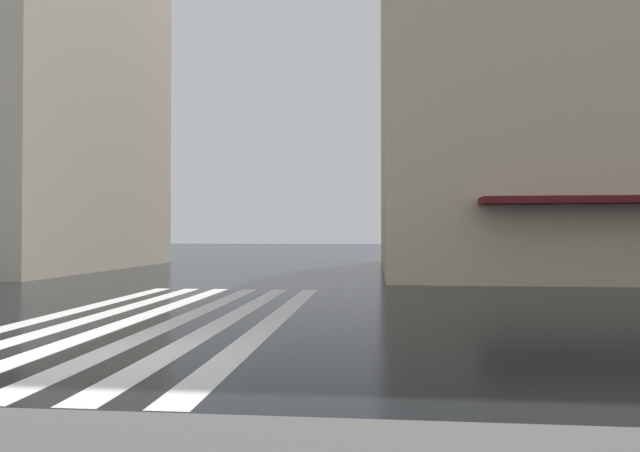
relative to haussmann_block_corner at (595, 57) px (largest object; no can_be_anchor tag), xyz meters
The scene contains 3 objects.
ground_plane 28.96m from the haussmann_block_corner, 145.32° to the left, with size 220.00×220.00×0.00m, color black.
zebra_crossing 26.39m from the haussmann_block_corner, 138.71° to the left, with size 13.00×5.50×0.01m.
haussmann_block_corner is the anchor object (origin of this frame).
Camera 1 is at (-8.19, -4.05, 1.81)m, focal length 32.04 mm.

